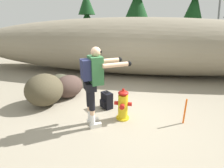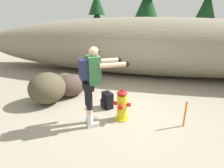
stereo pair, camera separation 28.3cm
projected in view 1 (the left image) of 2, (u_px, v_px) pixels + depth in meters
The scene contains 12 objects.
ground_plane at pixel (115, 115), 4.25m from camera, with size 56.00×56.00×0.04m, color gray.
dirt_embankment at pixel (131, 46), 7.46m from camera, with size 16.33×3.20×2.41m, color gray.
fire_hydrant at pixel (123, 105), 3.92m from camera, with size 0.41×0.36×0.76m.
utility_worker at pixel (95, 78), 3.43m from camera, with size 1.02×0.86×1.73m.
spare_backpack at pixel (107, 100), 4.48m from camera, with size 0.36×0.36×0.47m.
boulder_large at pixel (44, 90), 4.60m from camera, with size 1.05×1.00×0.88m, color #48402D.
boulder_mid at pixel (60, 82), 5.67m from camera, with size 0.78×0.77×0.56m, color #41402F.
boulder_small at pixel (69, 86), 5.14m from camera, with size 0.91×0.71×0.68m, color #46342E.
pine_tree_far_left at pixel (87, 18), 14.22m from camera, with size 2.17×2.17×4.64m.
pine_tree_left at pixel (137, 2), 11.86m from camera, with size 2.43×2.43×6.28m.
pine_tree_center at pixel (194, 4), 12.53m from camera, with size 2.01×2.01×6.35m.
survey_stake at pixel (185, 111), 3.75m from camera, with size 0.04×0.04×0.60m, color #E55914.
Camera 1 is at (0.64, -3.68, 2.14)m, focal length 26.97 mm.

